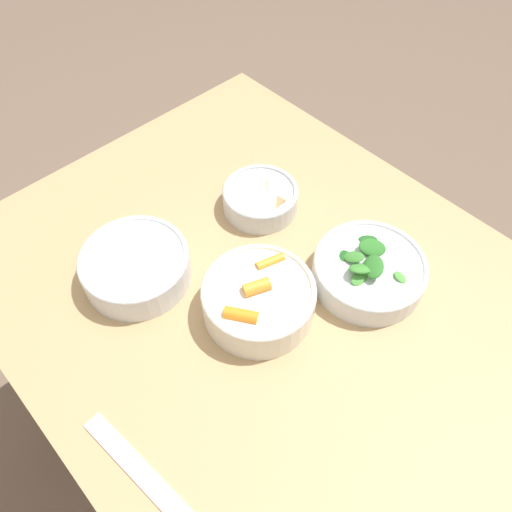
% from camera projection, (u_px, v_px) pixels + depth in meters
% --- Properties ---
extents(ground_plane, '(10.00, 10.00, 0.00)m').
position_uv_depth(ground_plane, '(261.00, 428.00, 1.48)').
color(ground_plane, brown).
extents(dining_table, '(1.03, 0.83, 0.75)m').
position_uv_depth(dining_table, '(264.00, 322.00, 0.98)').
color(dining_table, tan).
rests_on(dining_table, ground_plane).
extents(bowl_carrots, '(0.19, 0.19, 0.08)m').
position_uv_depth(bowl_carrots, '(258.00, 298.00, 0.82)').
color(bowl_carrots, silver).
rests_on(bowl_carrots, dining_table).
extents(bowl_greens, '(0.20, 0.20, 0.08)m').
position_uv_depth(bowl_greens, '(369.00, 270.00, 0.87)').
color(bowl_greens, silver).
rests_on(bowl_greens, dining_table).
extents(bowl_beans_hotdog, '(0.19, 0.19, 0.06)m').
position_uv_depth(bowl_beans_hotdog, '(136.00, 267.00, 0.87)').
color(bowl_beans_hotdog, silver).
rests_on(bowl_beans_hotdog, dining_table).
extents(bowl_cookies, '(0.15, 0.15, 0.05)m').
position_uv_depth(bowl_cookies, '(260.00, 198.00, 0.97)').
color(bowl_cookies, silver).
rests_on(bowl_cookies, dining_table).
extents(ruler, '(0.25, 0.05, 0.00)m').
position_uv_depth(ruler, '(147.00, 479.00, 0.68)').
color(ruler, '#EFB7C6').
rests_on(ruler, dining_table).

